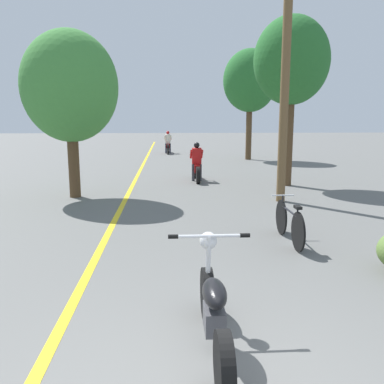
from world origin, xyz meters
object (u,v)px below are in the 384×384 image
(roadside_tree_left, at_px, (70,87))
(motorcycle_rider_far, at_px, (168,145))
(motorcycle_foreground, at_px, (214,309))
(utility_pole, at_px, (285,70))
(roadside_tree_right_far, at_px, (250,81))
(motorcycle_rider_lead, at_px, (197,166))
(bicycle_parked, at_px, (289,223))
(roadside_tree_right_near, at_px, (291,62))

(roadside_tree_left, distance_m, motorcycle_rider_far, 15.28)
(roadside_tree_left, distance_m, motorcycle_foreground, 9.26)
(roadside_tree_left, xyz_separation_m, motorcycle_foreground, (3.19, -8.25, -2.75))
(utility_pole, xyz_separation_m, roadside_tree_left, (-5.91, 0.97, -0.39))
(roadside_tree_right_far, height_order, roadside_tree_left, roadside_tree_right_far)
(motorcycle_rider_lead, bearing_deg, motorcycle_foreground, -93.26)
(bicycle_parked, bearing_deg, motorcycle_foreground, -117.66)
(roadside_tree_left, relative_size, motorcycle_rider_far, 2.22)
(utility_pole, xyz_separation_m, bicycle_parked, (-0.90, -3.80, -3.18))
(bicycle_parked, bearing_deg, motorcycle_rider_far, 96.49)
(roadside_tree_left, relative_size, motorcycle_rider_lead, 2.43)
(motorcycle_foreground, distance_m, motorcycle_rider_lead, 11.18)
(roadside_tree_right_near, bearing_deg, motorcycle_rider_far, 107.32)
(motorcycle_rider_lead, relative_size, bicycle_parked, 1.11)
(utility_pole, distance_m, roadside_tree_right_near, 2.89)
(roadside_tree_right_near, height_order, roadside_tree_left, roadside_tree_right_near)
(utility_pole, distance_m, motorcycle_foreground, 8.38)
(utility_pole, distance_m, motorcycle_rider_far, 16.35)
(roadside_tree_right_near, relative_size, motorcycle_rider_lead, 2.87)
(roadside_tree_right_near, height_order, motorcycle_foreground, roadside_tree_right_near)
(roadside_tree_right_near, bearing_deg, motorcycle_foreground, -110.30)
(utility_pole, height_order, motorcycle_foreground, utility_pole)
(roadside_tree_right_near, distance_m, bicycle_parked, 7.70)
(bicycle_parked, bearing_deg, roadside_tree_right_near, 73.99)
(motorcycle_foreground, bearing_deg, utility_pole, 69.48)
(roadside_tree_right_near, bearing_deg, motorcycle_rider_lead, 158.32)
(motorcycle_foreground, xyz_separation_m, motorcycle_rider_far, (-0.40, 23.04, 0.12))
(utility_pole, bearing_deg, roadside_tree_left, 170.71)
(motorcycle_rider_lead, bearing_deg, roadside_tree_left, -142.68)
(roadside_tree_right_near, xyz_separation_m, roadside_tree_right_far, (0.41, 8.83, 0.14))
(roadside_tree_left, relative_size, motorcycle_foreground, 2.35)
(roadside_tree_right_near, xyz_separation_m, bicycle_parked, (-1.86, -6.47, -3.75))
(roadside_tree_right_near, xyz_separation_m, roadside_tree_left, (-6.87, -1.70, -0.96))
(utility_pole, relative_size, motorcycle_foreground, 3.43)
(motorcycle_foreground, bearing_deg, roadside_tree_left, 111.13)
(utility_pole, distance_m, roadside_tree_right_far, 11.61)
(roadside_tree_left, bearing_deg, roadside_tree_right_far, 55.36)
(utility_pole, bearing_deg, motorcycle_rider_far, 101.22)
(utility_pole, bearing_deg, bicycle_parked, -103.33)
(motorcycle_foreground, bearing_deg, roadside_tree_right_far, 77.72)
(motorcycle_foreground, relative_size, bicycle_parked, 1.14)
(bicycle_parked, bearing_deg, roadside_tree_right_far, 81.58)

